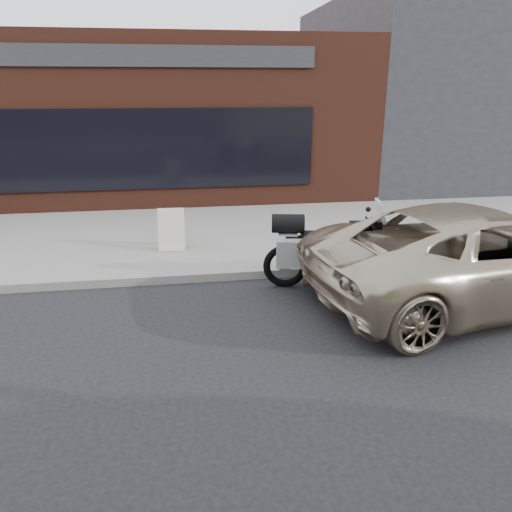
{
  "coord_description": "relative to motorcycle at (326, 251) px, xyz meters",
  "views": [
    {
      "loc": [
        -0.5,
        -4.07,
        3.25
      ],
      "look_at": [
        0.57,
        2.81,
        0.85
      ],
      "focal_mm": 35.0,
      "sensor_mm": 36.0,
      "label": 1
    }
  ],
  "objects": [
    {
      "name": "ground",
      "position": [
        -1.84,
        -3.46,
        -0.65
      ],
      "size": [
        120.0,
        120.0,
        0.0
      ],
      "primitive_type": "plane",
      "color": "black",
      "rests_on": "ground"
    },
    {
      "name": "near_sidewalk",
      "position": [
        -1.84,
        3.54,
        -0.58
      ],
      "size": [
        44.0,
        6.0,
        0.15
      ],
      "primitive_type": "cube",
      "color": "gray",
      "rests_on": "ground"
    },
    {
      "name": "storefront",
      "position": [
        -3.84,
        10.52,
        1.59
      ],
      "size": [
        14.0,
        10.07,
        4.5
      ],
      "color": "#56281C",
      "rests_on": "ground"
    },
    {
      "name": "neighbour_building",
      "position": [
        8.16,
        10.54,
        2.35
      ],
      "size": [
        10.0,
        10.0,
        6.0
      ],
      "primitive_type": "cube",
      "color": "#27272C",
      "rests_on": "ground"
    },
    {
      "name": "motorcycle",
      "position": [
        0.0,
        0.0,
        0.0
      ],
      "size": [
        2.38,
        0.84,
        1.52
      ],
      "rotation": [
        0.0,
        0.0,
        -0.18
      ],
      "color": "black",
      "rests_on": "ground"
    },
    {
      "name": "minivan",
      "position": [
        2.2,
        -0.86,
        0.1
      ],
      "size": [
        5.77,
        3.35,
        1.51
      ],
      "primitive_type": "imported",
      "rotation": [
        0.0,
        0.0,
        1.73
      ],
      "color": "#C0AE95",
      "rests_on": "ground"
    },
    {
      "name": "sandwich_sign",
      "position": [
        -2.54,
        2.1,
        -0.1
      ],
      "size": [
        0.53,
        0.49,
        0.82
      ],
      "rotation": [
        0.0,
        0.0,
        -0.05
      ],
      "color": "silver",
      "rests_on": "near_sidewalk"
    }
  ]
}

